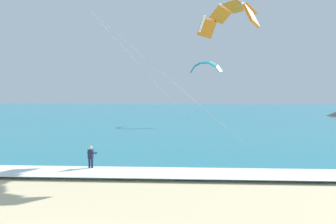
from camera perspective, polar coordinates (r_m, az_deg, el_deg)
name	(u,v)px	position (r m, az deg, el deg)	size (l,w,h in m)	color
sea	(168,114)	(81.72, -0.04, -0.33)	(200.00, 120.00, 0.20)	teal
surf_foam	(110,172)	(23.50, -8.94, -9.18)	(200.00, 3.12, 0.04)	white
surfboard	(91,171)	(24.95, -11.86, -8.93)	(0.78, 1.47, 0.09)	yellow
kitesurfer	(91,157)	(24.78, -11.87, -6.86)	(0.61, 0.60, 1.69)	#191E38
kite_primary	(230,14)	(29.83, 9.57, 14.70)	(11.51, 8.08, 11.10)	orange
kite_distant	(205,66)	(57.44, 5.81, 7.14)	(4.98, 2.27, 1.86)	teal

